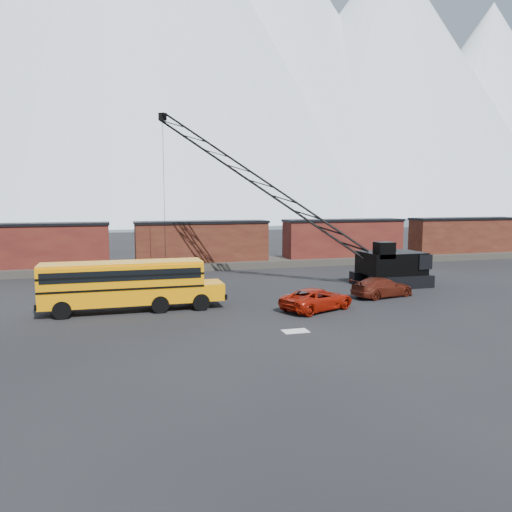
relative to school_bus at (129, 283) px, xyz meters
The scene contains 12 objects.
ground 8.96m from the school_bus, 24.12° to the right, with size 160.00×160.00×0.00m, color black.
mountain_ridge 293.92m from the school_bus, 87.09° to the left, with size 800.00×340.00×240.00m.
gravel_berm 20.13m from the school_bus, 66.47° to the left, with size 120.00×5.00×0.70m, color #423D36.
boxcar_west_near 20.09m from the school_bus, 113.44° to the left, with size 13.70×3.10×4.17m.
boxcar_mid 20.10m from the school_bus, 66.47° to the left, with size 13.70×3.10×4.17m.
boxcar_east_near 30.28m from the school_bus, 37.47° to the left, with size 13.70×3.10×4.17m.
boxcar_east_far 44.06m from the school_bus, 24.71° to the left, with size 13.70×3.10×4.17m.
snow_patch 11.55m from the school_bus, 41.70° to the right, with size 1.40×0.90×0.02m, color silver.
school_bus is the anchor object (origin of this frame).
red_pickup 12.17m from the school_bus, 14.70° to the right, with size 2.37×5.15×1.43m, color #991507.
maroon_suv 18.03m from the school_bus, ahead, with size 1.99×4.90×1.42m, color #4D170D.
crawler_crane 15.55m from the school_bus, 35.12° to the left, with size 20.86×11.30×14.74m.
Camera 1 is at (-8.93, -28.84, 7.22)m, focal length 35.00 mm.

